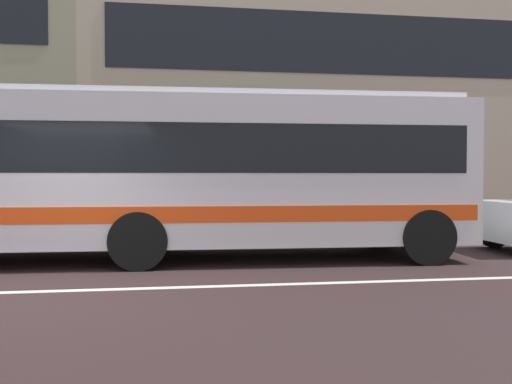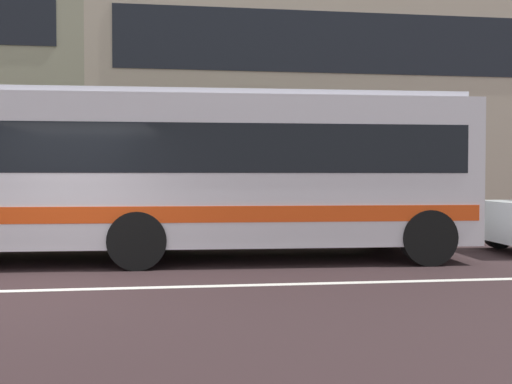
% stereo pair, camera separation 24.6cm
% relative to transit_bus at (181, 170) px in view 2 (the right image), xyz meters
% --- Properties ---
extents(ground_plane, '(160.00, 160.00, 0.00)m').
position_rel_transit_bus_xyz_m(ground_plane, '(-1.85, -2.68, -1.73)').
color(ground_plane, '#2F2122').
extents(lane_centre_line, '(60.00, 0.16, 0.01)m').
position_rel_transit_bus_xyz_m(lane_centre_line, '(-1.85, -2.68, -1.72)').
color(lane_centre_line, silver).
rests_on(lane_centre_line, ground_plane).
extents(hedge_row_far, '(12.21, 1.10, 1.11)m').
position_rel_transit_bus_xyz_m(hedge_row_far, '(-0.46, 4.07, -1.17)').
color(hedge_row_far, '#326324').
rests_on(hedge_row_far, ground_plane).
extents(apartment_block_right, '(24.61, 11.62, 11.48)m').
position_rel_transit_bus_xyz_m(apartment_block_right, '(8.70, 14.97, 4.02)').
color(apartment_block_right, '#C0AD96').
rests_on(apartment_block_right, ground_plane).
extents(transit_bus, '(10.98, 2.96, 3.13)m').
position_rel_transit_bus_xyz_m(transit_bus, '(0.00, 0.00, 0.00)').
color(transit_bus, silver).
rests_on(transit_bus, ground_plane).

